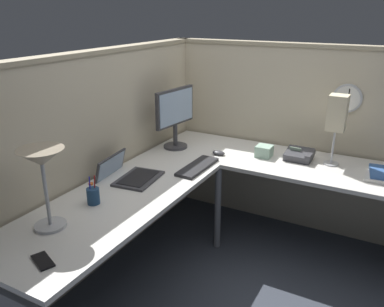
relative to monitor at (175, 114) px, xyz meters
name	(u,v)px	position (x,y,z in m)	size (l,w,h in m)	color
ground_plane	(227,262)	(-0.32, -0.64, -1.02)	(6.80, 6.80, 0.00)	#383D47
cubicle_wall_back	(100,162)	(-0.69, 0.23, -0.23)	(2.57, 0.12, 1.58)	beige
cubicle_wall_right	(299,138)	(0.55, -0.90, -0.23)	(0.12, 2.37, 1.58)	beige
desk	(227,197)	(-0.47, -0.69, -0.39)	(2.35, 2.15, 0.73)	silver
monitor	(175,114)	(0.00, 0.00, 0.00)	(0.46, 0.20, 0.50)	#38383D
laptop	(126,174)	(-0.71, -0.02, -0.27)	(0.38, 0.42, 0.22)	#38383D
keyboard	(197,167)	(-0.32, -0.38, -0.28)	(0.43, 0.14, 0.02)	#232326
computer_mouse	(219,153)	(0.01, -0.40, -0.28)	(0.06, 0.10, 0.03)	#38383D
desk_lamp_dome	(42,164)	(-1.44, -0.07, 0.07)	(0.24, 0.24, 0.44)	#B7BABF
pen_cup	(93,196)	(-1.12, -0.09, -0.24)	(0.08, 0.08, 0.18)	navy
cell_phone	(43,261)	(-1.68, -0.28, -0.29)	(0.07, 0.14, 0.01)	black
office_phone	(300,155)	(0.20, -1.00, -0.26)	(0.19, 0.21, 0.11)	#38383D
book_stack	(383,175)	(0.14, -1.59, -0.27)	(0.30, 0.23, 0.04)	silver
desk_lamp_paper	(337,115)	(0.22, -1.23, 0.09)	(0.13, 0.13, 0.53)	#B7BABF
tissue_box	(264,151)	(0.14, -0.73, -0.25)	(0.12, 0.12, 0.09)	#8CAD99
wall_clock	(347,98)	(0.49, -1.25, 0.17)	(0.04, 0.22, 0.22)	#B7BABF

